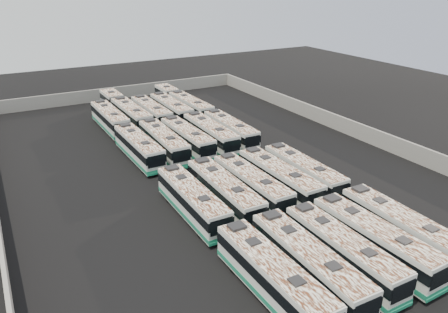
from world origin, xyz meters
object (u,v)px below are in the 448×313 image
bus_front_far_left (273,277)px  bus_midfront_center (251,185)px  bus_midfront_left (224,192)px  bus_back_left (125,110)px  bus_midfront_right (279,178)px  bus_midback_center (187,138)px  bus_midback_far_right (230,130)px  bus_back_far_left (110,119)px  bus_midback_left (164,142)px  bus_front_right (374,240)px  bus_back_far_right (183,103)px  bus_midfront_far_right (303,172)px  bus_back_right (171,109)px  bus_midfront_far_left (192,201)px  bus_back_center (151,113)px  bus_front_far_right (401,229)px  bus_midback_far_left (139,147)px  bus_front_left (308,263)px  bus_front_center (342,251)px  bus_midback_right (210,134)px

bus_front_far_left → bus_midfront_center: (6.37, 12.76, -0.04)m
bus_midfront_left → bus_back_left: 31.26m
bus_midfront_right → bus_midback_center: bus_midfront_right is taller
bus_front_far_left → bus_midback_far_right: 30.69m
bus_back_far_left → bus_back_left: 4.58m
bus_midfront_left → bus_midback_left: bearing=91.3°
bus_front_right → bus_back_far_right: bus_front_right is taller
bus_midfront_far_right → bus_back_right: bus_back_right is taller
bus_midfront_far_left → bus_midfront_far_right: bearing=0.1°
bus_midback_far_right → bus_back_center: (-6.39, 12.76, 0.01)m
bus_midfront_far_right → bus_midback_center: bus_midback_center is taller
bus_front_far_right → bus_front_right: bearing=-177.0°
bus_midback_center → bus_midfront_center: bearing=-91.0°
bus_midfront_left → bus_midback_far_left: bearing=103.0°
bus_back_right → bus_midfront_right: bearing=-90.3°
bus_midfront_far_left → bus_midback_center: 16.57m
bus_midfront_right → bus_midfront_far_right: 3.19m
bus_front_left → bus_midfront_right: bearing=64.2°
bus_midfront_center → bus_back_center: (-0.08, 27.94, 0.02)m
bus_midfront_center → bus_front_far_right: bearing=-64.3°
bus_midfront_center → bus_midback_left: size_ratio=0.96×
bus_midfront_far_left → bus_front_center: bearing=-62.6°
bus_midfront_left → bus_back_far_right: (9.44, 30.91, -0.05)m
bus_midfront_far_right → bus_midback_right: 15.54m
bus_midfront_far_right → bus_back_far_left: bus_back_far_left is taller
bus_midback_far_left → bus_midback_far_right: (12.72, 0.07, -0.01)m
bus_midfront_far_left → bus_midfront_center: size_ratio=1.00×
bus_front_far_left → bus_front_left: 3.11m
bus_front_far_left → bus_back_right: 41.78m
bus_front_center → bus_midback_center: (-0.01, 27.88, 0.02)m
bus_midback_center → bus_midback_far_right: size_ratio=1.00×
bus_midfront_center → bus_midfront_right: size_ratio=0.97×
bus_midback_center → bus_back_left: bearing=100.3°
bus_midback_center → bus_back_right: bus_back_right is taller
bus_back_far_left → bus_front_center: bearing=-81.9°
bus_midback_center → bus_back_far_right: bus_midback_center is taller
bus_midback_center → bus_back_right: bearing=75.1°
bus_front_right → bus_midback_far_left: bearing=107.3°
bus_midback_far_left → bus_back_far_left: size_ratio=0.99×
bus_front_left → bus_midfront_center: bearing=77.0°
bus_front_right → bus_back_far_left: 41.79m
bus_midback_right → bus_back_center: bus_midback_right is taller
bus_midback_left → bus_front_center: bearing=-82.3°
bus_midback_far_left → bus_back_far_right: (12.69, 15.64, -0.01)m
bus_midback_right → bus_front_far_left: bearing=-108.3°
bus_front_far_left → bus_midfront_left: 13.00m
bus_front_far_left → bus_front_right: size_ratio=0.99×
bus_midback_far_left → bus_midback_right: size_ratio=0.98×
bus_midfront_far_left → bus_back_left: 31.39m
bus_midfront_far_right → bus_back_far_left: (-12.73, 27.95, 0.04)m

